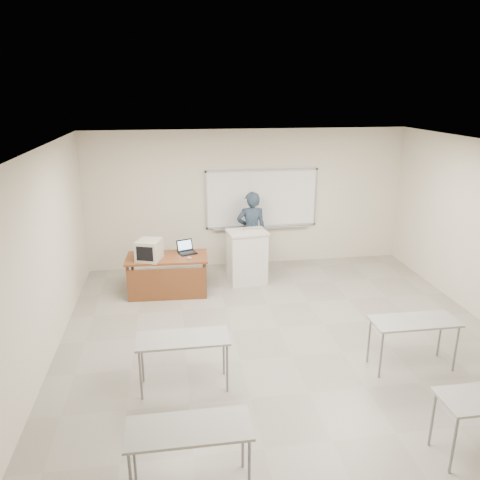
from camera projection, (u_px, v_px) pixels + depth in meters
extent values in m
cube|color=gray|center=(292.00, 357.00, 6.95)|extent=(7.00, 8.00, 0.01)
cube|color=white|center=(262.00, 198.00, 10.27)|extent=(2.40, 0.03, 1.20)
cube|color=#B7BABC|center=(262.00, 170.00, 10.07)|extent=(2.48, 0.04, 0.04)
cube|color=#B7BABC|center=(261.00, 226.00, 10.45)|extent=(2.48, 0.04, 0.04)
cube|color=#B7BABC|center=(206.00, 200.00, 10.09)|extent=(0.04, 0.04, 1.28)
cube|color=#B7BABC|center=(315.00, 197.00, 10.43)|extent=(0.04, 0.04, 1.28)
cube|color=#B7BABC|center=(262.00, 228.00, 10.42)|extent=(2.16, 0.07, 0.02)
cube|color=gray|center=(183.00, 339.00, 6.03)|extent=(1.20, 0.50, 0.03)
cylinder|color=slate|center=(141.00, 376.00, 5.88)|extent=(0.03, 0.03, 0.70)
cylinder|color=slate|center=(227.00, 368.00, 6.03)|extent=(0.03, 0.03, 0.70)
cylinder|color=slate|center=(142.00, 358.00, 6.25)|extent=(0.03, 0.03, 0.70)
cylinder|color=slate|center=(224.00, 352.00, 6.41)|extent=(0.03, 0.03, 0.70)
cube|color=gray|center=(415.00, 321.00, 6.48)|extent=(1.20, 0.50, 0.03)
cylinder|color=slate|center=(381.00, 355.00, 6.33)|extent=(0.03, 0.03, 0.70)
cylinder|color=slate|center=(456.00, 349.00, 6.48)|extent=(0.03, 0.03, 0.70)
cylinder|color=slate|center=(369.00, 340.00, 6.71)|extent=(0.03, 0.03, 0.70)
cylinder|color=slate|center=(440.00, 335.00, 6.86)|extent=(0.03, 0.03, 0.70)
cube|color=gray|center=(189.00, 429.00, 4.43)|extent=(1.20, 0.50, 0.03)
cylinder|color=slate|center=(249.00, 469.00, 4.43)|extent=(0.03, 0.03, 0.70)
cylinder|color=slate|center=(134.00, 451.00, 4.65)|extent=(0.03, 0.03, 0.70)
cylinder|color=slate|center=(243.00, 439.00, 4.81)|extent=(0.03, 0.03, 0.70)
cylinder|color=slate|center=(454.00, 445.00, 4.73)|extent=(0.03, 0.03, 0.70)
cylinder|color=slate|center=(432.00, 419.00, 5.10)|extent=(0.03, 0.03, 0.70)
cube|color=brown|center=(167.00, 257.00, 8.92)|extent=(1.54, 0.77, 0.04)
cube|color=brown|center=(168.00, 285.00, 8.70)|extent=(1.46, 0.03, 0.63)
cylinder|color=#412816|center=(129.00, 284.00, 8.63)|extent=(0.06, 0.06, 0.71)
cylinder|color=#412816|center=(206.00, 280.00, 8.83)|extent=(0.06, 0.06, 0.71)
cylinder|color=#412816|center=(132.00, 271.00, 9.24)|extent=(0.06, 0.06, 0.71)
cylinder|color=#412816|center=(203.00, 268.00, 9.44)|extent=(0.06, 0.06, 0.71)
cube|color=silver|center=(247.00, 258.00, 9.48)|extent=(0.74, 0.53, 1.05)
cube|color=silver|center=(247.00, 232.00, 9.32)|extent=(0.78, 0.57, 0.04)
cube|color=#B2A896|center=(150.00, 249.00, 8.71)|extent=(0.40, 0.42, 0.38)
cube|color=#B2A896|center=(149.00, 254.00, 8.50)|extent=(0.42, 0.04, 0.39)
cube|color=black|center=(149.00, 254.00, 8.48)|extent=(0.32, 0.01, 0.27)
cube|color=black|center=(188.00, 253.00, 9.06)|extent=(0.33, 0.24, 0.02)
cube|color=black|center=(188.00, 253.00, 9.04)|extent=(0.27, 0.14, 0.01)
cube|color=black|center=(187.00, 245.00, 9.16)|extent=(0.33, 0.07, 0.22)
cube|color=#96C7ED|center=(187.00, 245.00, 9.15)|extent=(0.28, 0.05, 0.17)
ellipsoid|color=#A4A6AD|center=(189.00, 258.00, 8.77)|extent=(0.10, 0.08, 0.04)
cube|color=#B2A896|center=(254.00, 229.00, 9.40)|extent=(0.43, 0.17, 0.02)
imported|color=black|center=(251.00, 231.00, 10.06)|extent=(0.65, 0.44, 1.74)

